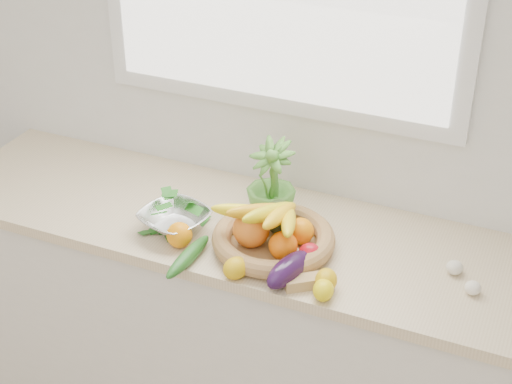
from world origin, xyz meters
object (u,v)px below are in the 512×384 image
at_px(potted_herb, 271,182).
at_px(fruit_basket, 273,233).
at_px(eggplant, 289,270).
at_px(cucumber, 188,257).
at_px(colander_with_spinach, 174,215).
at_px(apple, 310,255).

bearing_deg(potted_herb, fruit_basket, -65.97).
xyz_separation_m(eggplant, cucumber, (-0.32, -0.04, -0.02)).
bearing_deg(colander_with_spinach, eggplant, -12.95).
distance_m(eggplant, colander_with_spinach, 0.46).
bearing_deg(colander_with_spinach, potted_herb, 40.34).
height_order(apple, cucumber, apple).
bearing_deg(apple, colander_with_spinach, 179.90).
xyz_separation_m(potted_herb, colander_with_spinach, (-0.26, -0.22, -0.07)).
xyz_separation_m(apple, eggplant, (-0.03, -0.10, 0.00)).
relative_size(cucumber, fruit_basket, 0.50).
relative_size(cucumber, colander_with_spinach, 0.93).
bearing_deg(eggplant, apple, 73.46).
xyz_separation_m(cucumber, fruit_basket, (0.21, 0.18, 0.03)).
relative_size(potted_herb, colander_with_spinach, 1.11).
bearing_deg(eggplant, cucumber, -172.73).
bearing_deg(apple, fruit_basket, 164.44).
height_order(cucumber, fruit_basket, fruit_basket).
bearing_deg(eggplant, potted_herb, 120.87).
bearing_deg(fruit_basket, colander_with_spinach, -173.42).
bearing_deg(fruit_basket, potted_herb, 114.03).
bearing_deg(cucumber, apple, 22.12).
relative_size(fruit_basket, colander_with_spinach, 1.86).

